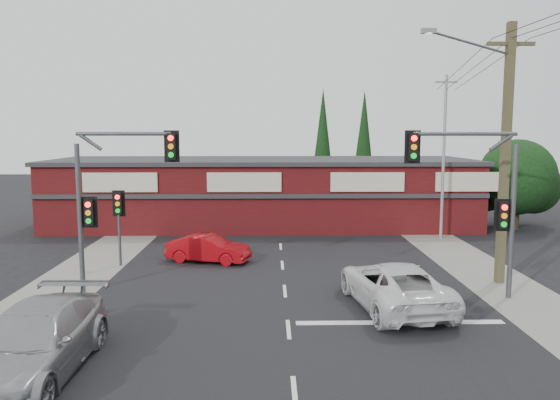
{
  "coord_description": "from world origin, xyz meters",
  "views": [
    {
      "loc": [
        -0.55,
        -17.82,
        5.9
      ],
      "look_at": [
        -0.16,
        3.0,
        3.31
      ],
      "focal_mm": 35.0,
      "sensor_mm": 36.0,
      "label": 1
    }
  ],
  "objects_px": {
    "silver_suv": "(33,343)",
    "red_sedan": "(208,248)",
    "utility_pole": "(502,146)",
    "white_suv": "(394,285)",
    "shop_building": "(263,191)"
  },
  "relations": [
    {
      "from": "silver_suv",
      "to": "red_sedan",
      "type": "bearing_deg",
      "value": 77.14
    },
    {
      "from": "red_sedan",
      "to": "utility_pole",
      "type": "height_order",
      "value": "utility_pole"
    },
    {
      "from": "white_suv",
      "to": "silver_suv",
      "type": "height_order",
      "value": "silver_suv"
    },
    {
      "from": "silver_suv",
      "to": "shop_building",
      "type": "distance_m",
      "value": 22.67
    },
    {
      "from": "utility_pole",
      "to": "white_suv",
      "type": "bearing_deg",
      "value": -147.85
    },
    {
      "from": "white_suv",
      "to": "utility_pole",
      "type": "distance_m",
      "value": 7.24
    },
    {
      "from": "white_suv",
      "to": "shop_building",
      "type": "relative_size",
      "value": 0.21
    },
    {
      "from": "red_sedan",
      "to": "utility_pole",
      "type": "distance_m",
      "value": 13.2
    },
    {
      "from": "silver_suv",
      "to": "utility_pole",
      "type": "relative_size",
      "value": 0.58
    },
    {
      "from": "shop_building",
      "to": "silver_suv",
      "type": "bearing_deg",
      "value": -103.57
    },
    {
      "from": "utility_pole",
      "to": "red_sedan",
      "type": "bearing_deg",
      "value": 162.47
    },
    {
      "from": "white_suv",
      "to": "shop_building",
      "type": "distance_m",
      "value": 17.64
    },
    {
      "from": "silver_suv",
      "to": "red_sedan",
      "type": "xyz_separation_m",
      "value": [
        2.93,
        11.71,
        -0.21
      ]
    },
    {
      "from": "silver_suv",
      "to": "red_sedan",
      "type": "distance_m",
      "value": 12.08
    },
    {
      "from": "shop_building",
      "to": "utility_pole",
      "type": "distance_m",
      "value": 17.15
    }
  ]
}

